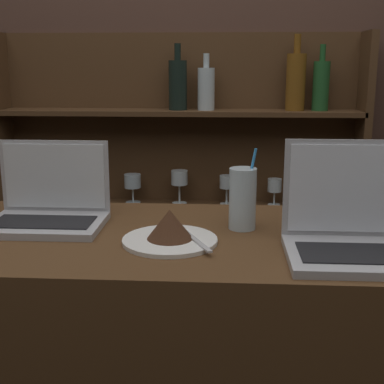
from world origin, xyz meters
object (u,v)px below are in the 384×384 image
(laptop_near, at_px, (48,207))
(cake_plate, at_px, (170,230))
(laptop_far, at_px, (360,230))
(water_glass, at_px, (243,199))

(laptop_near, distance_m, cake_plate, 0.35)
(laptop_far, xyz_separation_m, water_glass, (-0.25, 0.17, 0.02))
(laptop_near, bearing_deg, cake_plate, -21.25)
(laptop_near, distance_m, water_glass, 0.50)
(laptop_near, bearing_deg, laptop_far, -13.28)
(laptop_near, height_order, cake_plate, laptop_near)
(laptop_far, bearing_deg, laptop_near, 166.72)
(water_glass, bearing_deg, laptop_near, 179.22)
(water_glass, bearing_deg, laptop_far, -34.28)
(cake_plate, bearing_deg, laptop_near, 158.75)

